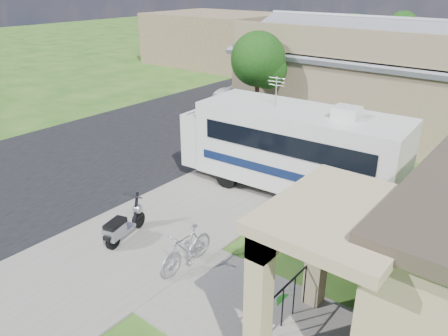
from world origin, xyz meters
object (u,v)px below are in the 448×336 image
Objects in this scene: pickup_truck at (261,93)px; garden_hose at (287,306)px; motorhome at (291,146)px; bicycle at (187,251)px; shrub at (392,237)px; van at (319,71)px; scooter at (123,226)px.

garden_hose is (9.70, -13.26, -0.67)m from pickup_truck.
garden_hose is (2.97, -5.03, -1.51)m from motorhome.
bicycle is (0.28, -5.30, -1.09)m from motorhome.
shrub is 1.40× the size of bicycle.
pickup_truck is 7.14m from van.
motorhome reaches higher than garden_hose.
pickup_truck reaches higher than bicycle.
bicycle is 0.31× the size of pickup_truck.
van is (-0.17, 7.14, 0.11)m from pickup_truck.
bicycle is 0.28× the size of van.
van is at bearing 115.82° from garden_hose.
pickup_truck is (-6.73, 8.23, -0.84)m from motorhome.
shrub is 2.86m from garden_hose.
motorhome is 5.42m from bicycle.
pickup_truck is at bearing 126.17° from garden_hose.
shrub is 4.80m from bicycle.
van is 22.68m from garden_hose.
shrub reaches higher than van.
van reaches higher than garden_hose.
shrub is at bearing -36.26° from motorhome.
van reaches higher than bicycle.
scooter is 14.54m from pickup_truck.
shrub is 0.44× the size of pickup_truck.
scooter is 0.30× the size of pickup_truck.
van is 13.38× the size of garden_hose.
shrub is 21.31m from van.
pickup_truck is at bearing -93.11° from van.
shrub is 0.40× the size of van.
van is at bearing 121.67° from shrub.
motorhome is 10.66m from pickup_truck.
bicycle is (-4.01, -2.54, -0.72)m from shrub.
motorhome reaches higher than pickup_truck.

